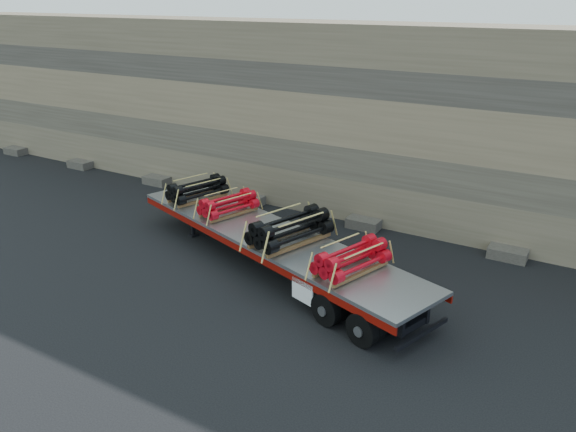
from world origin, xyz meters
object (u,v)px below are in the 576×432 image
(trailer, at_px, (270,251))
(bundle_midrear, at_px, (290,229))
(bundle_rear, at_px, (351,259))
(bundle_midfront, at_px, (228,205))
(bundle_front, at_px, (197,190))

(trailer, height_order, bundle_midrear, bundle_midrear)
(trailer, relative_size, bundle_rear, 5.57)
(bundle_midrear, bearing_deg, bundle_midfront, -180.00)
(bundle_midfront, bearing_deg, trailer, 0.00)
(bundle_midfront, distance_m, bundle_midrear, 3.07)
(bundle_front, height_order, bundle_midrear, bundle_midrear)
(bundle_midfront, relative_size, bundle_rear, 0.91)
(trailer, relative_size, bundle_midfront, 6.10)
(bundle_front, height_order, bundle_rear, bundle_rear)
(bundle_rear, bearing_deg, trailer, -180.00)
(bundle_midrear, distance_m, bundle_rear, 2.42)
(trailer, xyz_separation_m, bundle_rear, (3.16, -1.05, 0.94))
(bundle_front, height_order, bundle_midfront, bundle_front)
(bundle_front, xyz_separation_m, bundle_midfront, (1.77, -0.59, -0.03))
(trailer, bearing_deg, bundle_rear, 0.00)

